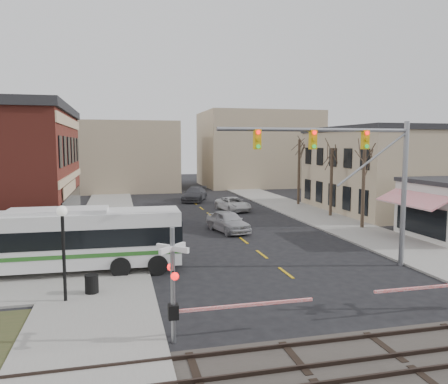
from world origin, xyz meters
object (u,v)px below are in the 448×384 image
at_px(traffic_signal_mast, 358,163).
at_px(car_d, 194,194).
at_px(street_lamp, 63,233).
at_px(car_c, 233,204).
at_px(rr_crossing_west, 185,286).
at_px(car_a, 228,221).
at_px(pedestrian_far, 94,244).
at_px(car_b, 161,215).
at_px(trash_bin, 92,284).
at_px(transit_bus, 59,239).
at_px(pedestrian_near, 118,255).

xyz_separation_m(traffic_signal_mast, car_d, (-3.58, 30.38, -4.95)).
xyz_separation_m(street_lamp, car_c, (13.66, 23.68, -2.38)).
xyz_separation_m(rr_crossing_west, car_a, (6.05, 18.08, -1.15)).
distance_m(traffic_signal_mast, pedestrian_far, 15.69).
height_order(rr_crossing_west, street_lamp, street_lamp).
distance_m(car_a, car_d, 18.89).
distance_m(traffic_signal_mast, street_lamp, 15.04).
distance_m(car_b, pedestrian_far, 12.26).
bearing_deg(car_d, car_a, -70.13).
xyz_separation_m(rr_crossing_west, street_lamp, (-4.45, 4.80, 1.09)).
relative_size(rr_crossing_west, car_a, 1.17).
bearing_deg(pedestrian_far, car_a, 3.26).
distance_m(street_lamp, trash_bin, 2.84).
bearing_deg(transit_bus, pedestrian_near, -18.38).
relative_size(traffic_signal_mast, trash_bin, 12.96).
distance_m(trash_bin, pedestrian_near, 3.15).
xyz_separation_m(trash_bin, car_a, (9.46, 12.51, 0.29)).
bearing_deg(car_d, car_c, -51.51).
distance_m(traffic_signal_mast, car_b, 19.59).
distance_m(transit_bus, traffic_signal_mast, 16.23).
bearing_deg(street_lamp, trash_bin, 36.58).
bearing_deg(rr_crossing_west, street_lamp, 132.82).
bearing_deg(car_a, car_d, 75.25).
relative_size(car_b, car_c, 0.87).
xyz_separation_m(street_lamp, car_a, (10.50, 13.28, -2.25)).
bearing_deg(car_a, rr_crossing_west, -121.41).
height_order(street_lamp, car_a, street_lamp).
height_order(car_b, pedestrian_far, pedestrian_far).
height_order(traffic_signal_mast, pedestrian_near, traffic_signal_mast).
relative_size(street_lamp, car_a, 0.85).
bearing_deg(transit_bus, car_c, 52.81).
distance_m(car_d, pedestrian_near, 29.87).
bearing_deg(trash_bin, pedestrian_far, 91.81).
bearing_deg(trash_bin, car_b, 74.97).
distance_m(car_b, car_c, 9.43).
relative_size(traffic_signal_mast, street_lamp, 2.62).
distance_m(street_lamp, car_c, 27.44).
height_order(transit_bus, car_b, transit_bus).
bearing_deg(car_a, pedestrian_near, -143.63).
distance_m(trash_bin, car_a, 15.69).
bearing_deg(car_b, trash_bin, 88.29).
height_order(trash_bin, car_a, car_a).
relative_size(car_c, pedestrian_near, 2.55).
distance_m(rr_crossing_west, car_c, 29.96).
bearing_deg(rr_crossing_west, trash_bin, 121.49).
bearing_deg(car_d, car_b, -89.52).
bearing_deg(rr_crossing_west, pedestrian_near, 104.91).
bearing_deg(pedestrian_far, transit_bus, -150.23).
bearing_deg(pedestrian_near, street_lamp, 133.36).
bearing_deg(car_c, trash_bin, -129.99).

